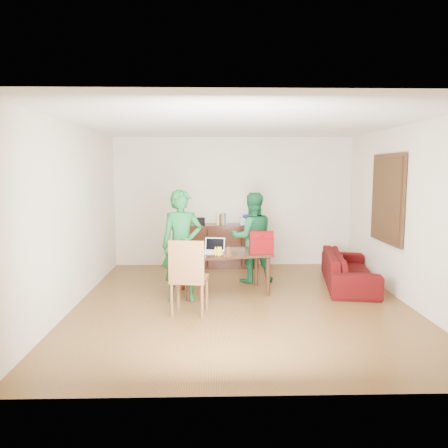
{
  "coord_description": "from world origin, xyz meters",
  "views": [
    {
      "loc": [
        -0.44,
        -6.45,
        2.03
      ],
      "look_at": [
        -0.25,
        0.79,
        1.12
      ],
      "focal_mm": 35.0,
      "sensor_mm": 36.0,
      "label": 1
    }
  ],
  "objects_px": {
    "person_far": "(252,238)",
    "sofa": "(349,269)",
    "bottle": "(228,251)",
    "table": "(224,257)",
    "laptop": "(214,250)",
    "red_bag": "(261,244)",
    "chair": "(189,292)",
    "person_near": "(182,246)"
  },
  "relations": [
    {
      "from": "sofa",
      "to": "laptop",
      "type": "bearing_deg",
      "value": 110.65
    },
    {
      "from": "table",
      "to": "sofa",
      "type": "height_order",
      "value": "table"
    },
    {
      "from": "person_near",
      "to": "red_bag",
      "type": "bearing_deg",
      "value": 4.36
    },
    {
      "from": "person_far",
      "to": "red_bag",
      "type": "relative_size",
      "value": 4.26
    },
    {
      "from": "person_far",
      "to": "sofa",
      "type": "height_order",
      "value": "person_far"
    },
    {
      "from": "bottle",
      "to": "person_far",
      "type": "bearing_deg",
      "value": 66.63
    },
    {
      "from": "red_bag",
      "to": "person_far",
      "type": "bearing_deg",
      "value": 96.18
    },
    {
      "from": "person_far",
      "to": "sofa",
      "type": "bearing_deg",
      "value": 162.29
    },
    {
      "from": "red_bag",
      "to": "table",
      "type": "bearing_deg",
      "value": 172.56
    },
    {
      "from": "laptop",
      "to": "red_bag",
      "type": "xyz_separation_m",
      "value": [
        0.78,
        -0.02,
        0.1
      ]
    },
    {
      "from": "table",
      "to": "red_bag",
      "type": "relative_size",
      "value": 4.16
    },
    {
      "from": "person_far",
      "to": "red_bag",
      "type": "xyz_separation_m",
      "value": [
        0.08,
        -0.79,
        0.01
      ]
    },
    {
      "from": "red_bag",
      "to": "chair",
      "type": "bearing_deg",
      "value": -138.47
    },
    {
      "from": "table",
      "to": "red_bag",
      "type": "distance_m",
      "value": 0.64
    },
    {
      "from": "chair",
      "to": "sofa",
      "type": "xyz_separation_m",
      "value": [
        2.72,
        1.45,
        -0.02
      ]
    },
    {
      "from": "laptop",
      "to": "red_bag",
      "type": "relative_size",
      "value": 0.94
    },
    {
      "from": "person_far",
      "to": "bottle",
      "type": "height_order",
      "value": "person_far"
    },
    {
      "from": "laptop",
      "to": "chair",
      "type": "bearing_deg",
      "value": -100.15
    },
    {
      "from": "person_near",
      "to": "bottle",
      "type": "bearing_deg",
      "value": -8.69
    },
    {
      "from": "table",
      "to": "person_far",
      "type": "height_order",
      "value": "person_far"
    },
    {
      "from": "person_near",
      "to": "sofa",
      "type": "bearing_deg",
      "value": 5.54
    },
    {
      "from": "table",
      "to": "chair",
      "type": "height_order",
      "value": "chair"
    },
    {
      "from": "person_near",
      "to": "red_bag",
      "type": "distance_m",
      "value": 1.31
    },
    {
      "from": "chair",
      "to": "sofa",
      "type": "bearing_deg",
      "value": 36.34
    },
    {
      "from": "laptop",
      "to": "bottle",
      "type": "bearing_deg",
      "value": -46.14
    },
    {
      "from": "chair",
      "to": "person_far",
      "type": "xyz_separation_m",
      "value": [
        1.04,
        1.76,
        0.5
      ]
    },
    {
      "from": "bottle",
      "to": "sofa",
      "type": "distance_m",
      "value": 2.34
    },
    {
      "from": "table",
      "to": "person_near",
      "type": "bearing_deg",
      "value": -159.27
    },
    {
      "from": "chair",
      "to": "red_bag",
      "type": "relative_size",
      "value": 2.83
    },
    {
      "from": "person_far",
      "to": "table",
      "type": "bearing_deg",
      "value": 46.21
    },
    {
      "from": "chair",
      "to": "sofa",
      "type": "relative_size",
      "value": 0.54
    },
    {
      "from": "sofa",
      "to": "bottle",
      "type": "bearing_deg",
      "value": 119.73
    },
    {
      "from": "red_bag",
      "to": "sofa",
      "type": "relative_size",
      "value": 0.19
    },
    {
      "from": "bottle",
      "to": "sofa",
      "type": "bearing_deg",
      "value": 20.03
    },
    {
      "from": "red_bag",
      "to": "sofa",
      "type": "distance_m",
      "value": 1.75
    },
    {
      "from": "table",
      "to": "person_near",
      "type": "distance_m",
      "value": 0.83
    },
    {
      "from": "chair",
      "to": "table",
      "type": "bearing_deg",
      "value": 72.1
    },
    {
      "from": "table",
      "to": "bottle",
      "type": "bearing_deg",
      "value": -93.85
    },
    {
      "from": "person_far",
      "to": "person_near",
      "type": "bearing_deg",
      "value": 35.94
    },
    {
      "from": "table",
      "to": "sofa",
      "type": "relative_size",
      "value": 0.79
    },
    {
      "from": "laptop",
      "to": "sofa",
      "type": "height_order",
      "value": "laptop"
    },
    {
      "from": "person_near",
      "to": "person_far",
      "type": "relative_size",
      "value": 1.06
    }
  ]
}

